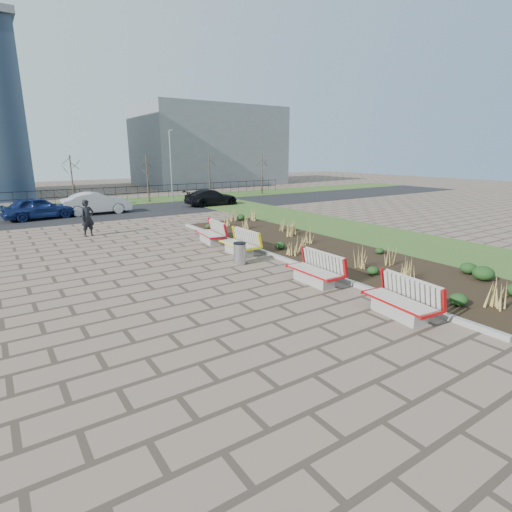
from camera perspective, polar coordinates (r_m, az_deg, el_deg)
ground at (r=10.48m, az=2.36°, el=-9.40°), size 120.00×120.00×0.00m
planting_bed at (r=17.93m, az=9.08°, el=0.85°), size 4.50×18.00×0.10m
planting_curb at (r=16.46m, az=3.12°, el=-0.13°), size 0.16×18.00×0.15m
grass_verge_near at (r=21.39m, az=18.48°, el=2.43°), size 5.00×38.00×0.04m
grass_verge_far at (r=36.40m, az=-24.82°, el=6.60°), size 80.00×5.00×0.04m
road at (r=30.54m, az=-22.91°, el=5.48°), size 80.00×7.00×0.02m
bench_a at (r=11.27m, az=19.81°, el=-5.79°), size 1.12×2.18×1.00m
bench_b at (r=13.39m, az=8.28°, el=-1.85°), size 0.92×2.11×1.00m
bench_c at (r=17.12m, az=-2.48°, el=1.91°), size 0.92×2.11×1.00m
bench_d at (r=19.41m, az=-6.62°, el=3.35°), size 1.14×2.19×1.00m
litter_bin at (r=15.59m, az=-2.34°, el=0.34°), size 0.48×0.48×0.84m
pedestrian at (r=22.48m, az=-22.93°, el=5.02°), size 0.80×0.64×1.91m
car_blue at (r=29.66m, az=-28.64°, el=6.05°), size 4.47×2.30×1.46m
car_silver at (r=30.49m, az=-21.82°, el=7.03°), size 4.63×1.71×1.51m
car_black at (r=33.13m, az=-6.41°, el=8.31°), size 4.47×1.86×1.29m
tree_c at (r=34.74m, az=-24.75°, el=9.65°), size 1.40×1.40×4.00m
tree_d at (r=36.21m, az=-15.25°, el=10.61°), size 1.40×1.40×4.00m
tree_e at (r=38.56m, az=-6.65°, el=11.24°), size 1.40×1.40×4.00m
tree_f at (r=41.66m, az=0.85°, el=11.58°), size 1.40×1.40×4.00m
lamp_east at (r=36.39m, az=-12.05°, el=12.40°), size 0.24×0.60×6.00m
railing_fence at (r=37.81m, az=-25.31°, el=7.75°), size 44.00×0.10×1.20m
building_grey at (r=55.95m, az=-6.78°, el=15.29°), size 18.00×12.00×10.00m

